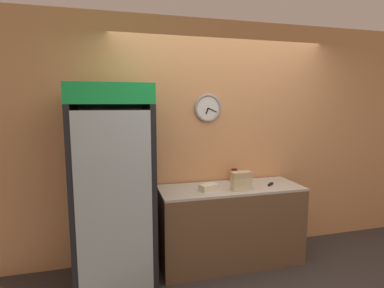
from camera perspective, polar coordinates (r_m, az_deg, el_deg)
The scene contains 9 objects.
wall_back at distance 3.55m, azimuth 5.52°, elevation 0.90°, with size 5.20×0.09×2.70m.
prep_counter at distance 3.48m, azimuth 7.30°, elevation -14.97°, with size 1.57×0.57×0.87m.
beverage_cooler at distance 3.04m, azimuth -14.71°, elevation -6.01°, with size 0.75×0.70×1.95m.
sandwich_stack_bottom at distance 3.23m, azimuth 9.34°, elevation -8.05°, with size 0.22×0.12×0.06m.
sandwich_stack_middle at distance 3.22m, azimuth 9.37°, elevation -6.94°, with size 0.22×0.11×0.06m.
sandwich_stack_top at distance 3.20m, azimuth 9.40°, elevation -5.81°, with size 0.22×0.11×0.06m.
sandwich_flat_left at distance 3.17m, azimuth 3.20°, elevation -8.26°, with size 0.21×0.16×0.07m.
chefs_knife at distance 3.55m, azimuth 15.07°, elevation -7.21°, with size 0.29×0.27×0.02m.
condiment_jar at distance 3.57m, azimuth 8.05°, elevation -5.85°, with size 0.07×0.07×0.15m.
Camera 1 is at (-1.22, -2.13, 1.78)m, focal length 28.00 mm.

